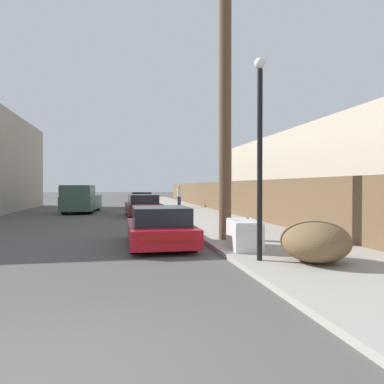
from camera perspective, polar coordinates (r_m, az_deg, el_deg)
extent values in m
cube|color=#9E998E|center=(27.29, -0.90, -2.74)|extent=(4.20, 63.00, 0.12)
cube|color=silver|center=(10.23, 7.92, -6.47)|extent=(0.94, 1.76, 0.73)
cube|color=white|center=(10.19, 7.92, -4.35)|extent=(0.90, 1.69, 0.03)
cube|color=#333335|center=(10.73, 8.44, -3.94)|extent=(0.06, 0.20, 0.02)
cube|color=gray|center=(10.45, 7.64, -4.12)|extent=(0.74, 0.17, 0.01)
cube|color=gray|center=(9.94, 8.20, -4.38)|extent=(0.74, 0.17, 0.01)
cube|color=red|center=(11.44, -4.97, -6.06)|extent=(1.85, 4.05, 0.52)
cube|color=black|center=(11.03, -4.79, -3.62)|extent=(1.59, 1.94, 0.52)
cube|color=#B21414|center=(9.42, -3.73, -7.00)|extent=(1.44, 0.03, 0.18)
cylinder|color=black|center=(12.65, -9.18, -5.73)|extent=(0.20, 0.67, 0.67)
cylinder|color=black|center=(12.79, -1.93, -5.65)|extent=(0.20, 0.67, 0.67)
cylinder|color=black|center=(10.16, -8.81, -7.36)|extent=(0.20, 0.67, 0.67)
cylinder|color=black|center=(10.33, 0.20, -7.21)|extent=(0.20, 0.67, 0.67)
cube|color=#5B1E19|center=(22.74, -7.52, -2.46)|extent=(2.08, 4.38, 0.64)
cube|color=black|center=(22.54, -7.48, -1.04)|extent=(1.74, 2.48, 0.50)
cube|color=#B21414|center=(20.58, -6.92, -2.50)|extent=(1.48, 0.10, 0.22)
cylinder|color=black|center=(24.00, -9.80, -2.63)|extent=(0.23, 0.65, 0.64)
cylinder|color=black|center=(24.16, -5.88, -2.60)|extent=(0.23, 0.65, 0.64)
cylinder|color=black|center=(21.35, -9.37, -3.07)|extent=(0.23, 0.65, 0.64)
cylinder|color=black|center=(21.53, -4.97, -3.03)|extent=(0.23, 0.65, 0.64)
cube|color=black|center=(31.57, -7.82, -1.52)|extent=(1.91, 4.41, 0.65)
cube|color=black|center=(31.37, -7.80, -0.48)|extent=(1.61, 2.48, 0.51)
cube|color=#B21414|center=(29.37, -7.51, -1.48)|extent=(1.41, 0.06, 0.23)
cylinder|color=black|center=(32.88, -9.36, -1.69)|extent=(0.22, 0.64, 0.64)
cylinder|color=black|center=(32.99, -6.64, -1.67)|extent=(0.22, 0.64, 0.64)
cylinder|color=black|center=(30.17, -9.12, -1.92)|extent=(0.22, 0.64, 0.64)
cylinder|color=black|center=(30.30, -6.16, -1.90)|extent=(0.22, 0.64, 0.64)
cube|color=#385647|center=(26.78, -16.40, -1.54)|extent=(2.32, 5.73, 0.93)
cube|color=#385647|center=(25.24, -16.99, 0.18)|extent=(2.00, 2.64, 0.72)
cube|color=black|center=(25.24, -16.99, 0.23)|extent=(2.03, 2.59, 0.40)
cylinder|color=black|center=(24.95, -15.22, -2.29)|extent=(0.32, 0.86, 0.84)
cylinder|color=black|center=(25.24, -18.88, -2.27)|extent=(0.32, 0.86, 0.84)
cylinder|color=black|center=(28.39, -14.19, -1.90)|extent=(0.32, 0.86, 0.84)
cylinder|color=black|center=(28.64, -17.42, -1.89)|extent=(0.32, 0.86, 0.84)
cylinder|color=brown|center=(12.12, 5.08, 13.50)|extent=(0.39, 0.39, 8.64)
cylinder|color=black|center=(8.56, 10.29, 4.04)|extent=(0.12, 0.12, 4.29)
sphere|color=white|center=(8.98, 10.33, 18.71)|extent=(0.26, 0.26, 0.26)
ellipsoid|color=brown|center=(8.73, 18.22, -7.13)|extent=(1.47, 1.70, 0.93)
cube|color=brown|center=(27.20, 3.31, -0.55)|extent=(0.08, 42.56, 1.97)
cube|color=beige|center=(21.28, 21.56, 2.32)|extent=(6.00, 19.39, 4.69)
cylinder|color=#282D42|center=(30.41, -1.97, -1.47)|extent=(0.28, 0.28, 0.83)
cylinder|color=beige|center=(30.39, -1.97, -0.06)|extent=(0.34, 0.34, 0.66)
sphere|color=tan|center=(30.39, -1.98, 0.79)|extent=(0.25, 0.25, 0.25)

